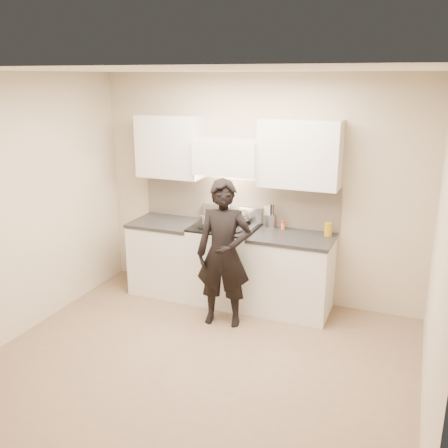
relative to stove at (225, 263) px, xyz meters
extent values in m
plane|color=#7D654E|center=(0.30, -1.42, -0.47)|extent=(4.00, 4.00, 0.00)
cube|color=#C0B198|center=(0.30, 0.33, 0.88)|extent=(4.00, 0.04, 2.70)
cube|color=#C0B198|center=(0.30, -3.17, 0.88)|extent=(4.00, 0.04, 2.70)
cube|color=#C0B198|center=(-1.70, -1.42, 0.88)|extent=(0.04, 3.50, 2.70)
cube|color=#C0B198|center=(2.30, -1.42, 0.88)|extent=(0.04, 3.50, 2.70)
cube|color=silver|center=(0.30, -1.42, 2.22)|extent=(4.00, 3.50, 0.02)
cube|color=beige|center=(0.05, 0.31, 0.71)|extent=(2.50, 0.02, 0.53)
cube|color=#AEAFB8|center=(0.00, 0.28, 0.56)|extent=(0.76, 0.08, 0.20)
cube|color=silver|center=(0.00, 0.13, 1.28)|extent=(0.76, 0.40, 0.40)
cylinder|color=silver|center=(0.00, -0.05, 1.10)|extent=(0.66, 0.02, 0.02)
cube|color=silver|center=(0.83, 0.16, 1.35)|extent=(0.90, 0.33, 0.75)
cube|color=silver|center=(-0.78, 0.16, 1.35)|extent=(0.80, 0.33, 0.75)
cube|color=beige|center=(0.43, 0.30, 0.63)|extent=(0.08, 0.01, 0.12)
cube|color=silver|center=(0.00, 0.00, -0.01)|extent=(0.76, 0.65, 0.92)
cube|color=black|center=(0.00, 0.00, 0.46)|extent=(0.76, 0.65, 0.02)
cube|color=silver|center=(0.16, 0.12, 0.47)|extent=(0.36, 0.34, 0.01)
cylinder|color=silver|center=(0.00, -0.29, 0.31)|extent=(0.62, 0.02, 0.02)
cylinder|color=black|center=(-0.18, -0.15, 0.48)|extent=(0.18, 0.18, 0.01)
cylinder|color=black|center=(0.18, -0.15, 0.48)|extent=(0.18, 0.18, 0.01)
cylinder|color=black|center=(-0.18, 0.15, 0.48)|extent=(0.18, 0.18, 0.01)
cylinder|color=black|center=(0.18, 0.15, 0.48)|extent=(0.18, 0.18, 0.01)
cube|color=silver|center=(0.83, 0.00, -0.03)|extent=(0.90, 0.65, 0.88)
cube|color=black|center=(0.83, 0.00, 0.43)|extent=(0.92, 0.67, 0.04)
cube|color=silver|center=(-0.78, 0.00, -0.03)|extent=(0.80, 0.65, 0.88)
cube|color=black|center=(-0.78, 0.00, 0.43)|extent=(0.82, 0.67, 0.04)
ellipsoid|color=silver|center=(0.12, 0.13, 0.57)|extent=(0.32, 0.32, 0.17)
torus|color=silver|center=(0.12, 0.13, 0.61)|extent=(0.33, 0.33, 0.01)
ellipsoid|color=beige|center=(0.12, 0.13, 0.56)|extent=(0.18, 0.18, 0.08)
cylinder|color=white|center=(0.07, 0.01, 0.67)|extent=(0.06, 0.23, 0.17)
cylinder|color=silver|center=(-0.11, -0.14, 0.55)|extent=(0.25, 0.25, 0.14)
cube|color=silver|center=(-0.24, -0.11, 0.60)|extent=(0.05, 0.03, 0.01)
cube|color=silver|center=(0.01, -0.18, 0.60)|extent=(0.05, 0.03, 0.01)
cylinder|color=#AEAFB8|center=(0.50, 0.25, 0.52)|extent=(0.11, 0.11, 0.15)
cylinder|color=black|center=(0.52, 0.25, 0.60)|extent=(0.01, 0.01, 0.27)
cylinder|color=white|center=(0.51, 0.27, 0.60)|extent=(0.01, 0.01, 0.27)
cylinder|color=#AEAFB8|center=(0.49, 0.27, 0.60)|extent=(0.01, 0.01, 0.27)
cylinder|color=black|center=(0.48, 0.26, 0.60)|extent=(0.01, 0.01, 0.27)
cylinder|color=#AEAFB8|center=(0.47, 0.24, 0.60)|extent=(0.01, 0.01, 0.27)
cylinder|color=white|center=(0.48, 0.22, 0.60)|extent=(0.01, 0.01, 0.27)
cylinder|color=black|center=(0.50, 0.22, 0.60)|extent=(0.01, 0.01, 0.27)
cylinder|color=#AEAFB8|center=(0.52, 0.23, 0.60)|extent=(0.01, 0.01, 0.27)
cylinder|color=orange|center=(0.65, 0.21, 0.48)|extent=(0.04, 0.04, 0.08)
cylinder|color=#BE370E|center=(0.65, 0.21, 0.53)|extent=(0.05, 0.05, 0.03)
cylinder|color=#B1810F|center=(1.19, 0.16, 0.52)|extent=(0.09, 0.09, 0.15)
imported|color=black|center=(0.21, -0.56, 0.34)|extent=(0.65, 0.49, 1.63)
camera|label=1|loc=(2.09, -5.25, 2.18)|focal=40.00mm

